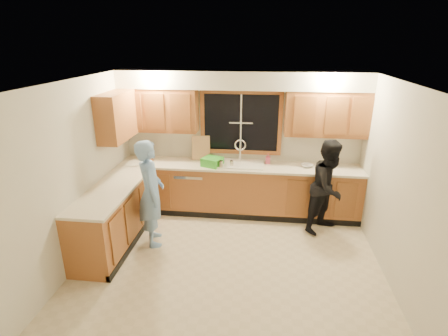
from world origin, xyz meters
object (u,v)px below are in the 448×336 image
object	(u,v)px
dish_crate	(212,162)
stove	(97,236)
knife_block	(149,154)
woman	(329,187)
dishwasher	(192,189)
man	(151,193)
soap_bottle	(268,158)
sink	(239,168)
bowl	(307,166)

from	to	relation	value
dish_crate	stove	bearing A→B (deg)	-128.15
knife_block	stove	bearing A→B (deg)	-127.87
woman	knife_block	bearing A→B (deg)	124.88
dishwasher	man	size ratio (longest dim) A/B	0.50
man	dish_crate	distance (m)	1.31
woman	dish_crate	world-z (taller)	woman
woman	dish_crate	size ratio (longest dim) A/B	4.97
dish_crate	soap_bottle	size ratio (longest dim) A/B	1.74
stove	dish_crate	bearing A→B (deg)	51.85
woman	stove	bearing A→B (deg)	156.33
sink	dishwasher	size ratio (longest dim) A/B	1.05
stove	man	bearing A→B (deg)	49.27
dish_crate	soap_bottle	bearing A→B (deg)	14.41
knife_block	man	bearing A→B (deg)	-103.66
man	soap_bottle	xyz separation A→B (m)	(1.72, 1.29, 0.19)
woman	soap_bottle	distance (m)	1.17
stove	man	xyz separation A→B (m)	(0.58, 0.67, 0.37)
dish_crate	sink	bearing A→B (deg)	14.03
stove	knife_block	distance (m)	1.95
bowl	woman	bearing A→B (deg)	-56.78
man	bowl	xyz separation A→B (m)	(2.39, 1.18, 0.12)
sink	dishwasher	distance (m)	0.96
sink	soap_bottle	xyz separation A→B (m)	(0.50, 0.13, 0.14)
woman	dish_crate	distance (m)	1.98
bowl	dishwasher	bearing A→B (deg)	-179.03
man	bowl	bearing A→B (deg)	-84.48
dishwasher	man	world-z (taller)	man
woman	knife_block	xyz separation A→B (m)	(-3.11, 0.49, 0.26)
sink	dish_crate	xyz separation A→B (m)	(-0.46, -0.11, 0.13)
man	dishwasher	bearing A→B (deg)	-38.84
knife_block	soap_bottle	world-z (taller)	knife_block
sink	bowl	bearing A→B (deg)	0.96
sink	bowl	world-z (taller)	sink
woman	bowl	xyz separation A→B (m)	(-0.32, 0.48, 0.17)
dishwasher	woman	world-z (taller)	woman
soap_bottle	bowl	bearing A→B (deg)	-9.55
dishwasher	stove	size ratio (longest dim) A/B	0.91
stove	soap_bottle	size ratio (longest dim) A/B	5.05
bowl	man	bearing A→B (deg)	-153.80
knife_block	dish_crate	bearing A→B (deg)	-39.38
soap_bottle	man	bearing A→B (deg)	-143.24
dish_crate	bowl	distance (m)	1.63
dishwasher	man	distance (m)	1.27
dishwasher	bowl	world-z (taller)	bowl
stove	soap_bottle	xyz separation A→B (m)	(2.30, 1.96, 0.56)
dish_crate	soap_bottle	xyz separation A→B (m)	(0.96, 0.25, 0.02)
stove	dish_crate	distance (m)	2.24
man	knife_block	distance (m)	1.27
soap_bottle	bowl	world-z (taller)	soap_bottle
dish_crate	dishwasher	bearing A→B (deg)	165.83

